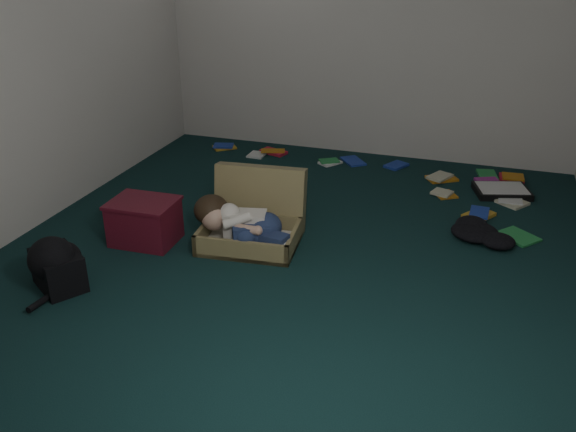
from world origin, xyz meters
The scene contains 11 objects.
floor centered at (0.00, 0.00, 0.00)m, with size 4.50×4.50×0.00m, color black.
wall_back centered at (0.00, 2.25, 1.30)m, with size 4.50×4.50×0.00m, color silver.
wall_front centered at (0.00, -2.25, 1.30)m, with size 4.50×4.50×0.00m, color silver.
wall_left centered at (-2.00, 0.00, 1.30)m, with size 4.50×4.50×0.00m, color silver.
suitcase centered at (-0.35, 0.13, 0.15)m, with size 0.74×0.72×0.50m.
person centered at (-0.38, -0.04, 0.19)m, with size 0.74×0.35×0.31m.
maroon_bin centered at (-1.07, -0.17, 0.16)m, with size 0.47×0.38×0.32m.
backpack centered at (-1.27, -0.89, 0.13)m, with size 0.44×0.35×0.26m, color black, non-canonical shape.
clothing_pile centered at (1.23, 0.63, 0.06)m, with size 0.39×0.32×0.12m, color black, non-canonical shape.
paper_tray centered at (1.36, 1.56, 0.03)m, with size 0.51×0.44×0.06m.
book_scatter centered at (0.48, 1.66, 0.01)m, with size 3.10×1.48×0.02m.
Camera 1 is at (1.13, -3.58, 2.03)m, focal length 38.00 mm.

